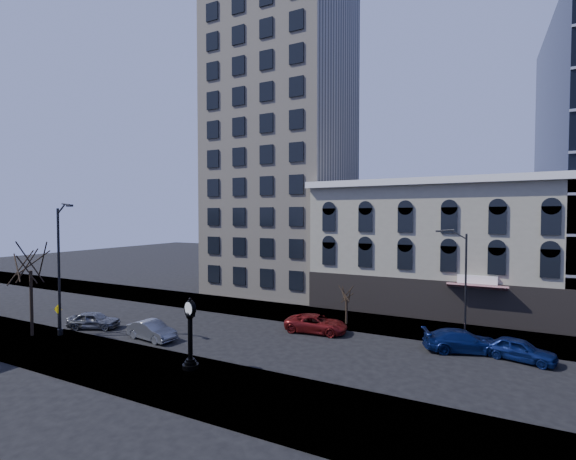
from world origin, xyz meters
The scene contains 16 objects.
ground centered at (0.00, 0.00, 0.00)m, with size 160.00×160.00×0.00m, color black.
sidewalk_far centered at (0.00, 8.00, 0.06)m, with size 160.00×6.00×0.12m, color #99968B.
sidewalk_near centered at (0.00, -8.00, 0.06)m, with size 160.00×6.00×0.12m, color #99968B.
cream_tower centered at (-6.11, 18.88, 19.32)m, with size 15.90×15.40×42.50m.
victorian_row centered at (12.00, 15.89, 6.00)m, with size 22.60×11.19×12.50m.
street_clock centered at (0.89, -6.76, 2.02)m, with size 0.95×0.95×4.20m.
street_lamp_near centered at (-11.57, -6.24, 7.79)m, with size 2.62×0.74×10.17m.
street_lamp_far centered at (14.70, 6.13, 6.31)m, with size 2.10×0.70×8.21m.
bare_tree_near centered at (-14.04, -7.17, 6.11)m, with size 4.62×4.62×7.92m.
bare_tree_far centered at (6.23, 6.50, 2.88)m, with size 2.14×2.14×3.67m.
warning_sign centered at (-12.71, -6.00, 1.67)m, with size 0.73×0.18×2.25m.
car_near_a centered at (-11.88, -3.56, 0.68)m, with size 1.60×3.99×1.36m, color #595B60.
car_near_b centered at (-5.51, -3.56, 0.68)m, with size 1.44×4.14×1.36m, color #595B60.
car_far_a centered at (4.72, 3.51, 0.68)m, with size 2.26×4.91×1.36m, color maroon.
car_far_b centered at (15.19, 3.86, 0.73)m, with size 2.06×5.06×1.47m, color #0C194C.
car_far_c centered at (18.47, 3.71, 0.70)m, with size 1.65×4.11×1.40m, color #0C194C.
Camera 1 is at (16.04, -24.30, 9.10)m, focal length 24.00 mm.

